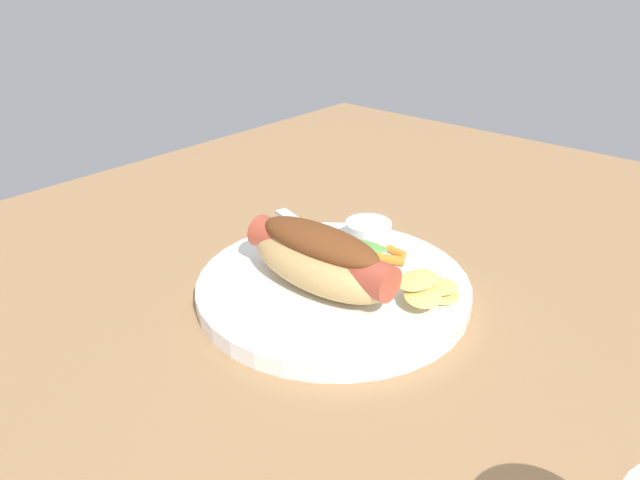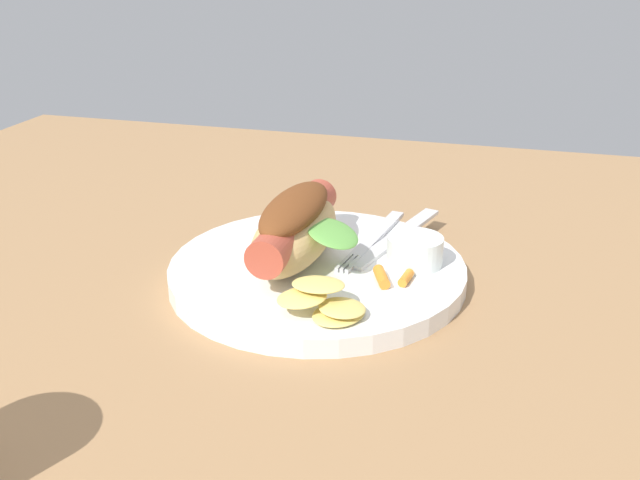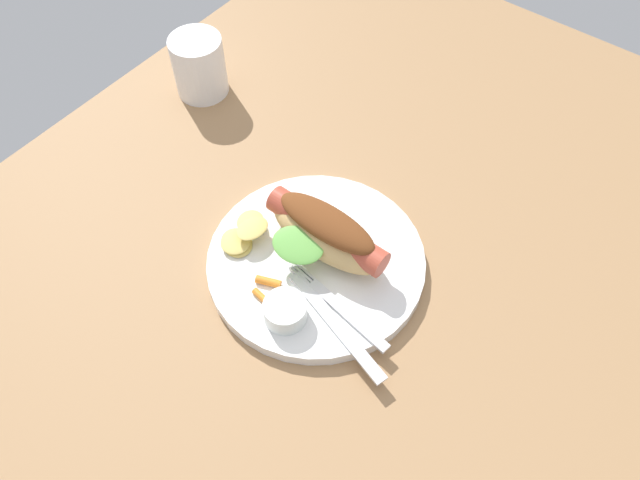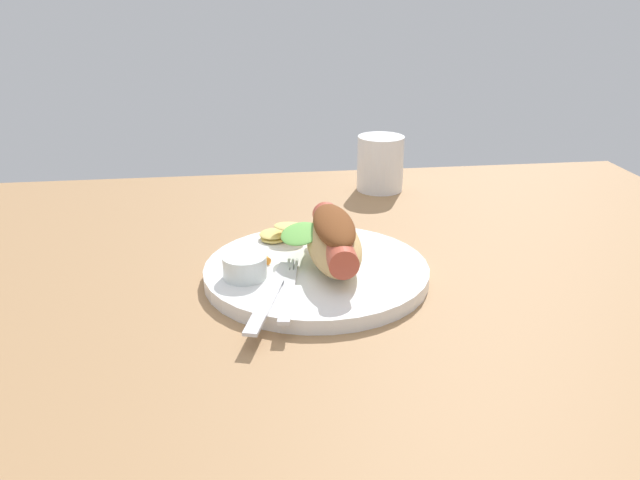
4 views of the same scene
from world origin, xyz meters
The scene contains 8 objects.
ground_plane centered at (0.00, 0.00, -0.90)cm, with size 120.00×90.00×1.80cm, color #9E754C.
plate centered at (0.25, -2.00, 0.80)cm, with size 25.25×25.25×1.60cm, color white.
hot_dog centered at (-1.87, -2.00, 4.69)cm, with size 9.43×15.38×5.97cm.
sauce_ramekin centered at (8.00, 0.14, 2.83)cm, with size 4.74×4.74×2.46cm, color white.
fork centered at (3.64, 4.07, 1.80)cm, with size 3.43×14.62×0.40cm.
knife centered at (5.62, 5.05, 1.78)cm, with size 15.78×1.40×0.36cm, color silver.
chips_pile centered at (3.03, -10.37, 2.58)cm, with size 7.76×5.49×2.28cm.
carrot_garnish centered at (6.61, -3.96, 2.03)cm, with size 3.38×3.06×0.91cm.
Camera 1 is at (-36.00, -31.61, 29.02)cm, focal length 32.72 mm.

